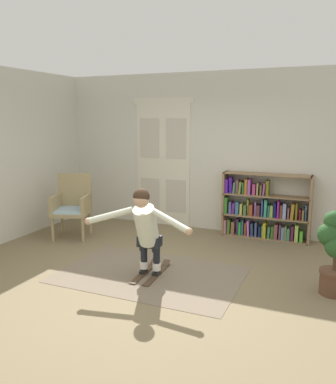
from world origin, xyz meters
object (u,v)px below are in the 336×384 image
Objects in this scene: wicker_chair at (72,204)px; skis_pair at (151,272)px; bookshelf at (263,211)px; potted_plant at (333,254)px; person_skier at (146,225)px.

wicker_chair is 1.32× the size of skis_pair.
bookshelf is 1.37× the size of wicker_chair.
skis_pair is at bearing -173.42° from potted_plant.
person_skier is at bearing -30.35° from wicker_chair.
skis_pair is (2.02, -1.01, -0.56)m from wicker_chair.
wicker_chair is 1.08× the size of potted_plant.
person_skier is (2.03, -1.19, 0.15)m from wicker_chair.
wicker_chair reaches higher than skis_pair.
skis_pair is at bearing 93.37° from person_skier.
wicker_chair is 2.33m from skis_pair.
wicker_chair is at bearing 149.65° from person_skier.
person_skier reaches higher than potted_plant.
bookshelf is 2.66m from person_skier.
person_skier is at bearing -86.63° from skis_pair.
bookshelf is 2.30m from potted_plant.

